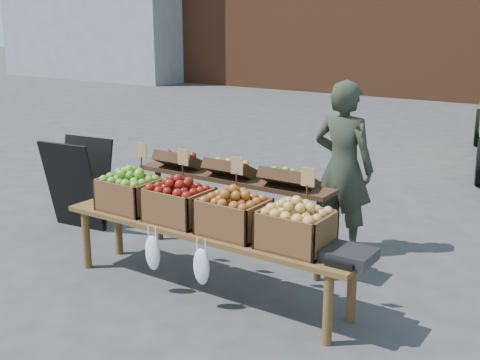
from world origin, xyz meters
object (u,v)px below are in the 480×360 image
Objects in this scene: chalkboard_sign at (78,183)px; back_table at (232,205)px; crate_russet_pears at (179,205)px; display_bench at (206,260)px; vendor at (343,168)px; weighing_scale at (349,255)px; crate_golden_apples at (130,194)px; crate_red_apples at (233,216)px; crate_green_apples at (296,230)px.

chalkboard_sign is 0.47× the size of back_table.
chalkboard_sign is 1.92m from crate_russet_pears.
display_bench is 0.51m from crate_russet_pears.
crate_russet_pears reaches higher than display_bench.
back_table is (-0.76, -0.76, -0.31)m from vendor.
vendor is at bearing 116.33° from weighing_scale.
display_bench is 0.93m from crate_golden_apples.
weighing_scale is at bearing 118.17° from vendor.
crate_golden_apples is 0.55m from crate_russet_pears.
chalkboard_sign is 0.36× the size of display_bench.
vendor is 1.66m from display_bench.
vendor is 0.61× the size of display_bench.
vendor is at bearing 80.73° from crate_red_apples.
crate_golden_apples is at bearing 180.00° from crate_red_apples.
weighing_scale is at bearing 0.00° from crate_golden_apples.
crate_russet_pears is 1.00× the size of crate_green_apples.
crate_golden_apples is 1.10m from crate_red_apples.
display_bench is at bearing 180.00° from crate_red_apples.
crate_green_apples is (0.83, 0.00, 0.42)m from display_bench.
weighing_scale is (2.08, 0.00, -0.10)m from crate_golden_apples.
crate_golden_apples and crate_russet_pears have the same top height.
vendor is 1.12m from back_table.
crate_russet_pears is at bearing -23.06° from chalkboard_sign.
crate_green_apples is 1.47× the size of weighing_scale.
crate_green_apples is 0.44m from weighing_scale.
crate_russet_pears is (0.55, 0.00, 0.00)m from crate_golden_apples.
weighing_scale is (0.73, -1.48, -0.22)m from vendor.
crate_russet_pears is 1.10m from crate_green_apples.
crate_green_apples is (1.65, 0.00, 0.00)m from crate_golden_apples.
weighing_scale is at bearing -25.81° from back_table.
crate_red_apples is 0.98m from weighing_scale.
chalkboard_sign is at bearing 163.88° from crate_russet_pears.
crate_golden_apples is at bearing -129.15° from back_table.
back_table is at bearing 50.85° from crate_golden_apples.
chalkboard_sign is 3.41m from weighing_scale.
crate_red_apples is (0.28, 0.00, 0.42)m from display_bench.
back_table is at bearing 145.91° from crate_green_apples.
crate_russet_pears is at bearing 180.00° from weighing_scale.
display_bench is 5.40× the size of crate_green_apples.
crate_red_apples is at bearing 180.00° from weighing_scale.
crate_russet_pears is at bearing 180.00° from crate_red_apples.
crate_red_apples and crate_green_apples have the same top height.
crate_golden_apples is at bearing 49.68° from vendor.
vendor is at bearing 61.88° from crate_russet_pears.
display_bench is (0.24, -0.72, -0.24)m from back_table.
weighing_scale is (3.36, -0.53, 0.12)m from chalkboard_sign.
vendor reaches higher than back_table.
display_bench is at bearing 180.00° from weighing_scale.
crate_green_apples is at bearing 103.59° from vendor.
crate_green_apples is at bearing -34.09° from back_table.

